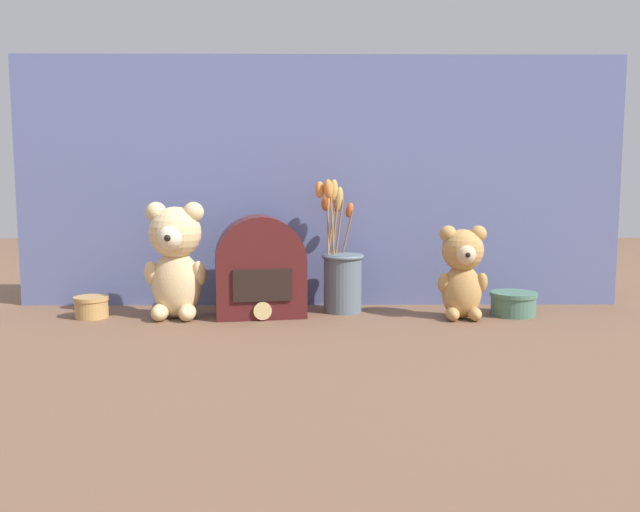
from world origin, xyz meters
name	(u,v)px	position (x,y,z in m)	size (l,w,h in m)	color
ground_plane	(320,318)	(0.00, 0.00, 0.00)	(4.00, 4.00, 0.00)	brown
backdrop_wall	(319,182)	(0.00, 0.17, 0.31)	(1.51, 0.02, 0.62)	slate
teddy_bear_large	(175,258)	(-0.33, 0.00, 0.14)	(0.14, 0.14, 0.27)	#DBBC84
teddy_bear_medium	(462,270)	(0.33, -0.01, 0.11)	(0.11, 0.11, 0.21)	tan
flower_vase	(342,272)	(0.05, 0.08, 0.10)	(0.12, 0.10, 0.32)	slate
vintage_radio	(260,271)	(-0.14, 0.03, 0.11)	(0.22, 0.15, 0.23)	#4C1919
decorative_tin_tall	(92,307)	(-0.53, 0.01, 0.03)	(0.08, 0.08, 0.05)	tan
decorative_tin_short	(513,304)	(0.46, 0.03, 0.03)	(0.11, 0.11, 0.05)	#47705B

